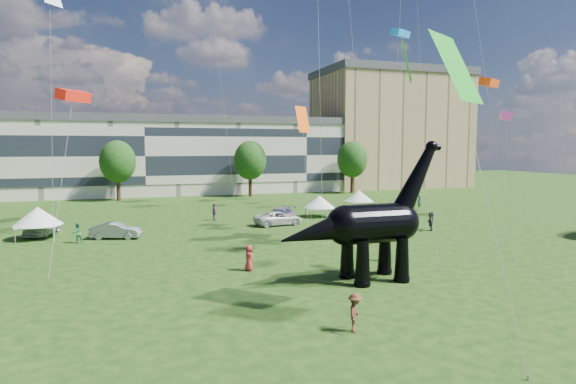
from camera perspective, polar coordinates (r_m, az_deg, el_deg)
name	(u,v)px	position (r m, az deg, el deg)	size (l,w,h in m)	color
ground	(342,302)	(25.56, 6.37, -12.85)	(220.00, 220.00, 0.00)	#16330C
terrace_row	(144,159)	(84.12, -16.67, 3.82)	(78.00, 11.00, 12.00)	beige
apartment_block	(389,132)	(100.51, 11.93, 7.01)	(28.00, 18.00, 22.00)	tan
tree_mid_left	(117,158)	(75.12, -19.56, 3.80)	(5.20, 5.20, 9.44)	#382314
tree_mid_right	(250,157)	(77.25, -4.52, 4.13)	(5.20, 5.20, 9.44)	#382314
tree_far_right	(352,157)	(83.32, 7.63, 4.19)	(5.20, 5.20, 9.44)	#382314
dinosaur_sculpture	(368,226)	(29.00, 9.44, -4.03)	(10.59, 2.99, 8.68)	black
car_silver	(42,226)	(49.00, -27.09, -3.60)	(1.96, 4.88, 1.66)	#B8B8BD
car_grey	(116,231)	(44.55, -19.72, -4.34)	(1.48, 4.24, 1.40)	gray
car_white	(279,218)	(49.12, -1.13, -3.13)	(2.32, 5.03, 1.40)	silver
car_dark	(279,216)	(50.59, -1.03, -2.81)	(2.14, 5.27, 1.53)	#595960
gazebo_near	(319,202)	(54.90, 3.73, -1.17)	(3.90, 3.90, 2.45)	white
gazebo_far	(359,196)	(61.68, 8.40, -0.47)	(3.61, 3.61, 2.48)	white
gazebo_left	(38,216)	(47.03, -27.53, -2.57)	(4.17, 4.17, 2.81)	white
visitors	(259,235)	(39.02, -3.44, -5.12)	(51.07, 35.56, 1.84)	brown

